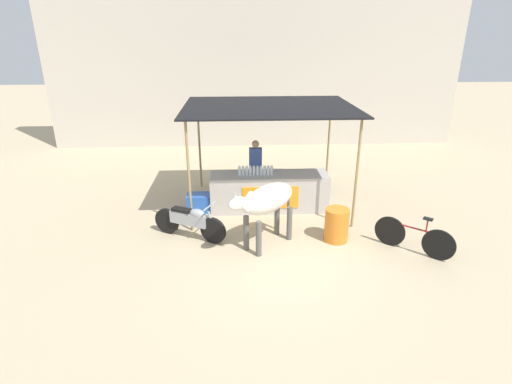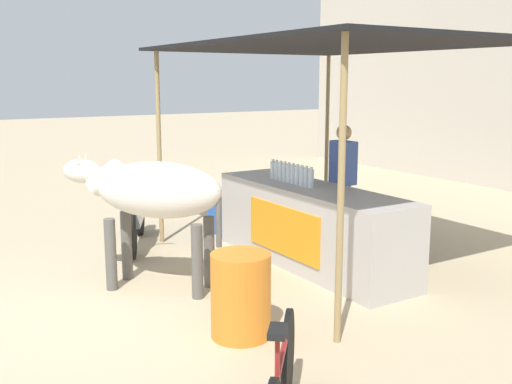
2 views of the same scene
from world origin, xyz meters
name	(u,v)px [view 1 (image 1 of 2)]	position (x,y,z in m)	size (l,w,h in m)	color
ground_plane	(277,251)	(0.00, 0.00, 0.00)	(60.00, 60.00, 0.00)	tan
building_wall_far	(256,56)	(0.00, 8.78, 3.46)	(16.00, 0.50, 6.92)	beige
stall_counter	(269,192)	(0.00, 2.20, 0.48)	(3.00, 0.82, 0.96)	#B2ADA8
stall_awning	(269,110)	(0.00, 2.50, 2.53)	(4.20, 3.20, 2.63)	black
water_bottle_row	(256,171)	(-0.35, 2.15, 1.07)	(0.88, 0.07, 0.25)	silver
vendor_behind_counter	(255,169)	(-0.32, 2.95, 0.85)	(0.34, 0.22, 1.65)	#383842
cooler_box	(199,203)	(-1.81, 2.10, 0.24)	(0.60, 0.44, 0.48)	blue
water_barrel	(337,225)	(1.35, 0.42, 0.38)	(0.53, 0.53, 0.75)	orange
cow	(267,202)	(-0.22, 0.27, 1.03)	(1.58, 1.51, 1.44)	silver
motorcycle_parked	(190,221)	(-1.89, 0.69, 0.43)	(1.65, 0.93, 0.90)	black
bicycle_leaning	(414,237)	(2.83, -0.17, 0.35)	(1.30, 1.10, 0.85)	black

